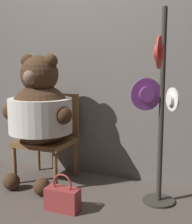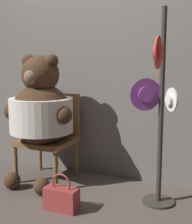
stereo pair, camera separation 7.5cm
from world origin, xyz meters
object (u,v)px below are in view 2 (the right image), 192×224
Objects in this scene: handbag_on_ground at (61,198)px; chair at (51,133)px; hat_display_rack at (158,114)px; teddy_bear at (41,111)px.

chair is at bearing 127.69° from handbag_on_ground.
chair is 1.24m from hat_display_rack.
teddy_bear is 0.78× the size of hat_display_rack.
hat_display_rack reaches higher than chair.
hat_display_rack is at bearing 29.44° from handbag_on_ground.
handbag_on_ground is (-0.70, -0.39, -0.69)m from hat_display_rack.
teddy_bear is (-0.01, -0.16, 0.26)m from chair.
chair is 0.87m from handbag_on_ground.
teddy_bear is at bearing 176.85° from hat_display_rack.
hat_display_rack reaches higher than handbag_on_ground.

